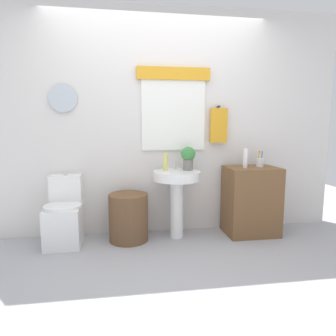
{
  "coord_description": "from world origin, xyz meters",
  "views": [
    {
      "loc": [
        -0.38,
        -2.29,
        1.24
      ],
      "look_at": [
        0.08,
        0.8,
        0.81
      ],
      "focal_mm": 31.14,
      "sensor_mm": 36.0,
      "label": 1
    }
  ],
  "objects_px": {
    "wooden_cabinet": "(251,201)",
    "soap_bottle": "(165,162)",
    "toilet": "(65,217)",
    "lotion_bottle": "(245,158)",
    "laundry_hamper": "(129,217)",
    "toothbrush_cup": "(260,162)",
    "potted_plant": "(188,157)",
    "pedestal_sink": "(177,187)"
  },
  "relations": [
    {
      "from": "pedestal_sink",
      "to": "soap_bottle",
      "type": "height_order",
      "value": "soap_bottle"
    },
    {
      "from": "toilet",
      "to": "soap_bottle",
      "type": "bearing_deg",
      "value": 1.02
    },
    {
      "from": "pedestal_sink",
      "to": "potted_plant",
      "type": "distance_m",
      "value": 0.37
    },
    {
      "from": "lotion_bottle",
      "to": "toothbrush_cup",
      "type": "bearing_deg",
      "value": 16.29
    },
    {
      "from": "soap_bottle",
      "to": "potted_plant",
      "type": "height_order",
      "value": "potted_plant"
    },
    {
      "from": "laundry_hamper",
      "to": "potted_plant",
      "type": "bearing_deg",
      "value": 5.04
    },
    {
      "from": "toilet",
      "to": "potted_plant",
      "type": "relative_size",
      "value": 2.79
    },
    {
      "from": "toilet",
      "to": "toothbrush_cup",
      "type": "height_order",
      "value": "toothbrush_cup"
    },
    {
      "from": "toilet",
      "to": "lotion_bottle",
      "type": "height_order",
      "value": "lotion_bottle"
    },
    {
      "from": "laundry_hamper",
      "to": "potted_plant",
      "type": "height_order",
      "value": "potted_plant"
    },
    {
      "from": "potted_plant",
      "to": "soap_bottle",
      "type": "bearing_deg",
      "value": -177.8
    },
    {
      "from": "toilet",
      "to": "toothbrush_cup",
      "type": "distance_m",
      "value": 2.27
    },
    {
      "from": "laundry_hamper",
      "to": "toothbrush_cup",
      "type": "relative_size",
      "value": 2.82
    },
    {
      "from": "wooden_cabinet",
      "to": "toothbrush_cup",
      "type": "bearing_deg",
      "value": 11.05
    },
    {
      "from": "potted_plant",
      "to": "toothbrush_cup",
      "type": "distance_m",
      "value": 0.85
    },
    {
      "from": "wooden_cabinet",
      "to": "laundry_hamper",
      "type": "bearing_deg",
      "value": 180.0
    },
    {
      "from": "toothbrush_cup",
      "to": "toilet",
      "type": "bearing_deg",
      "value": 179.73
    },
    {
      "from": "lotion_bottle",
      "to": "toilet",
      "type": "bearing_deg",
      "value": 177.98
    },
    {
      "from": "laundry_hamper",
      "to": "soap_bottle",
      "type": "relative_size",
      "value": 2.69
    },
    {
      "from": "wooden_cabinet",
      "to": "soap_bottle",
      "type": "relative_size",
      "value": 4.07
    },
    {
      "from": "pedestal_sink",
      "to": "toothbrush_cup",
      "type": "relative_size",
      "value": 4.13
    },
    {
      "from": "wooden_cabinet",
      "to": "pedestal_sink",
      "type": "bearing_deg",
      "value": -180.0
    },
    {
      "from": "potted_plant",
      "to": "toothbrush_cup",
      "type": "bearing_deg",
      "value": -2.71
    },
    {
      "from": "toothbrush_cup",
      "to": "pedestal_sink",
      "type": "bearing_deg",
      "value": -178.83
    },
    {
      "from": "toilet",
      "to": "lotion_bottle",
      "type": "xyz_separation_m",
      "value": [
        2.0,
        -0.07,
        0.61
      ]
    },
    {
      "from": "pedestal_sink",
      "to": "lotion_bottle",
      "type": "distance_m",
      "value": 0.84
    },
    {
      "from": "soap_bottle",
      "to": "wooden_cabinet",
      "type": "bearing_deg",
      "value": -2.86
    },
    {
      "from": "soap_bottle",
      "to": "lotion_bottle",
      "type": "xyz_separation_m",
      "value": [
        0.9,
        -0.09,
        0.04
      ]
    },
    {
      "from": "wooden_cabinet",
      "to": "potted_plant",
      "type": "bearing_deg",
      "value": 175.38
    },
    {
      "from": "toothbrush_cup",
      "to": "lotion_bottle",
      "type": "bearing_deg",
      "value": -163.71
    },
    {
      "from": "wooden_cabinet",
      "to": "lotion_bottle",
      "type": "height_order",
      "value": "lotion_bottle"
    },
    {
      "from": "lotion_bottle",
      "to": "toothbrush_cup",
      "type": "relative_size",
      "value": 1.18
    },
    {
      "from": "potted_plant",
      "to": "toothbrush_cup",
      "type": "relative_size",
      "value": 1.44
    },
    {
      "from": "toilet",
      "to": "wooden_cabinet",
      "type": "bearing_deg",
      "value": -0.83
    },
    {
      "from": "pedestal_sink",
      "to": "wooden_cabinet",
      "type": "bearing_deg",
      "value": 0.0
    },
    {
      "from": "toilet",
      "to": "pedestal_sink",
      "type": "xyz_separation_m",
      "value": [
        1.22,
        -0.03,
        0.29
      ]
    },
    {
      "from": "toilet",
      "to": "wooden_cabinet",
      "type": "xyz_separation_m",
      "value": [
        2.1,
        -0.03,
        0.11
      ]
    },
    {
      "from": "potted_plant",
      "to": "lotion_bottle",
      "type": "relative_size",
      "value": 1.22
    },
    {
      "from": "toilet",
      "to": "laundry_hamper",
      "type": "distance_m",
      "value": 0.68
    },
    {
      "from": "pedestal_sink",
      "to": "toothbrush_cup",
      "type": "distance_m",
      "value": 1.02
    },
    {
      "from": "pedestal_sink",
      "to": "wooden_cabinet",
      "type": "height_order",
      "value": "wooden_cabinet"
    },
    {
      "from": "wooden_cabinet",
      "to": "soap_bottle",
      "type": "height_order",
      "value": "soap_bottle"
    }
  ]
}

